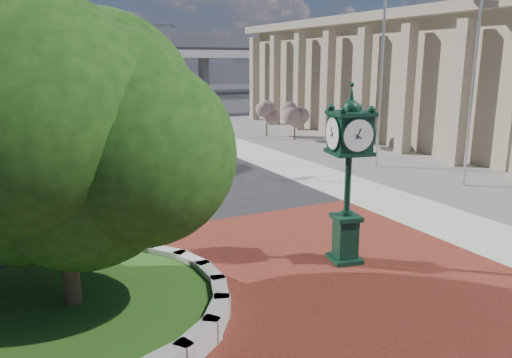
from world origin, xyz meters
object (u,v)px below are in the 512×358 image
at_px(parked_car, 111,109).
at_px(flagpole_b, 382,52).
at_px(street_lamp_far, 55,66).
at_px(street_lamp_near, 158,72).
at_px(flagpole_a, 474,76).
at_px(post_clock, 348,169).

height_order(parked_car, flagpole_b, flagpole_b).
bearing_deg(street_lamp_far, street_lamp_near, -65.49).
relative_size(parked_car, flagpole_b, 0.41).
relative_size(flagpole_a, street_lamp_far, 1.11).
bearing_deg(flagpole_a, post_clock, -155.16).
distance_m(parked_car, street_lamp_near, 14.88).
relative_size(parked_car, street_lamp_near, 0.59).
height_order(parked_car, street_lamp_near, street_lamp_near).
bearing_deg(street_lamp_far, flagpole_a, -68.23).
xyz_separation_m(post_clock, street_lamp_far, (-3.57, 38.86, 2.33)).
distance_m(post_clock, flagpole_a, 11.32).
distance_m(parked_car, flagpole_a, 36.96).
distance_m(flagpole_a, flagpole_b, 5.23).
bearing_deg(post_clock, street_lamp_far, 95.25).
relative_size(flagpole_a, flagpole_b, 0.82).
relative_size(post_clock, parked_car, 1.04).
xyz_separation_m(flagpole_a, flagpole_b, (-0.78, 5.06, 1.07)).
distance_m(parked_car, flagpole_b, 32.05).
xyz_separation_m(flagpole_a, street_lamp_near, (-7.81, 21.37, -0.18)).
height_order(parked_car, street_lamp_far, street_lamp_far).
bearing_deg(street_lamp_near, street_lamp_far, 114.51).
height_order(post_clock, flagpole_a, flagpole_a).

